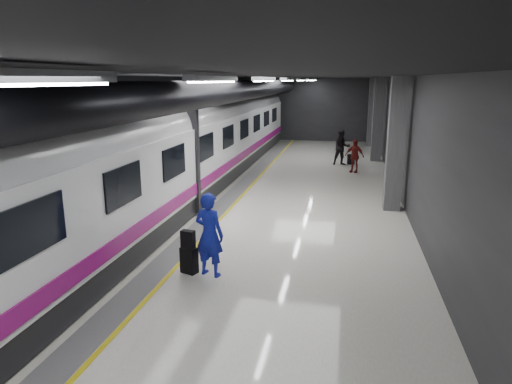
{
  "coord_description": "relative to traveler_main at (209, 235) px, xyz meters",
  "views": [
    {
      "loc": [
        2.91,
        -13.88,
        4.37
      ],
      "look_at": [
        0.49,
        -1.67,
        1.31
      ],
      "focal_mm": 32.0,
      "sensor_mm": 36.0,
      "label": 1
    }
  ],
  "objects": [
    {
      "name": "platform_hall",
      "position": [
        -0.26,
        5.47,
        2.56
      ],
      "size": [
        10.02,
        40.02,
        4.51
      ],
      "color": "black",
      "rests_on": "ground"
    },
    {
      "name": "train",
      "position": [
        -3.22,
        4.51,
        1.09
      ],
      "size": [
        3.05,
        38.0,
        4.05
      ],
      "color": "black",
      "rests_on": "ground"
    },
    {
      "name": "shoulder_bag",
      "position": [
        -0.52,
        0.01,
        -0.15
      ],
      "size": [
        0.34,
        0.22,
        0.42
      ],
      "primitive_type": "cube",
      "rotation": [
        0.0,
        0.0,
        -0.19
      ],
      "color": "black",
      "rests_on": "suitcase_main"
    },
    {
      "name": "traveler_main",
      "position": [
        0.0,
        0.0,
        0.0
      ],
      "size": [
        0.81,
        0.65,
        1.95
      ],
      "primitive_type": "imported",
      "rotation": [
        0.0,
        0.0,
        2.86
      ],
      "color": "#1B20CB",
      "rests_on": "ground"
    },
    {
      "name": "suitcase_main",
      "position": [
        -0.51,
        0.02,
        -0.67
      ],
      "size": [
        0.44,
        0.36,
        0.61
      ],
      "primitive_type": "cube",
      "rotation": [
        0.0,
        0.0,
        -0.36
      ],
      "color": "black",
      "rests_on": "ground"
    },
    {
      "name": "traveler_far_a",
      "position": [
        2.73,
        14.78,
        -0.05
      ],
      "size": [
        1.06,
        0.92,
        1.86
      ],
      "primitive_type": "imported",
      "rotation": [
        0.0,
        0.0,
        0.27
      ],
      "color": "black",
      "rests_on": "ground"
    },
    {
      "name": "ground",
      "position": [
        0.03,
        4.51,
        -0.98
      ],
      "size": [
        40.0,
        40.0,
        0.0
      ],
      "primitive_type": "plane",
      "color": "white",
      "rests_on": "ground"
    },
    {
      "name": "suitcase_far",
      "position": [
        3.23,
        15.12,
        -0.71
      ],
      "size": [
        0.4,
        0.3,
        0.54
      ],
      "primitive_type": "cube",
      "rotation": [
        0.0,
        0.0,
        0.21
      ],
      "color": "black",
      "rests_on": "ground"
    },
    {
      "name": "traveler_far_b",
      "position": [
        3.37,
        12.92,
        -0.18
      ],
      "size": [
        1.02,
        0.72,
        1.6
      ],
      "primitive_type": "imported",
      "rotation": [
        0.0,
        0.0,
        -0.39
      ],
      "color": "maroon",
      "rests_on": "ground"
    }
  ]
}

